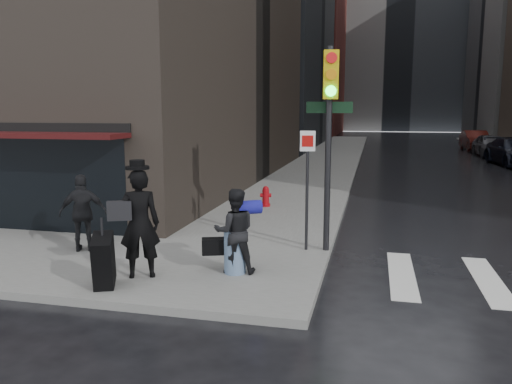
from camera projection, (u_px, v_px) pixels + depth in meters
ground at (219, 277)px, 9.79m from camera, size 140.00×140.00×0.00m
sidewalk_left at (333, 155)px, 35.71m from camera, size 4.00×50.00×0.15m
bldg_left_far at (262, 40)px, 70.19m from camera, size 22.00×20.00×26.00m
bldg_distant at (398, 31)px, 80.75m from camera, size 40.00×12.00×32.00m
man_overcoat at (132, 229)px, 9.09m from camera, size 1.12×1.49×2.24m
man_jeans at (234, 231)px, 9.47m from camera, size 1.19×0.85×1.64m
man_greycoat at (83, 213)px, 10.99m from camera, size 1.08×0.81×1.71m
traffic_light at (327, 122)px, 10.60m from camera, size 1.09×0.57×4.42m
fire_hydrant at (266, 197)px, 16.20m from camera, size 0.38×0.29×0.66m
parked_car_4 at (491, 145)px, 35.28m from camera, size 1.99×4.74×1.60m
parked_car_5 at (475, 140)px, 40.98m from camera, size 1.83×4.94×1.62m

